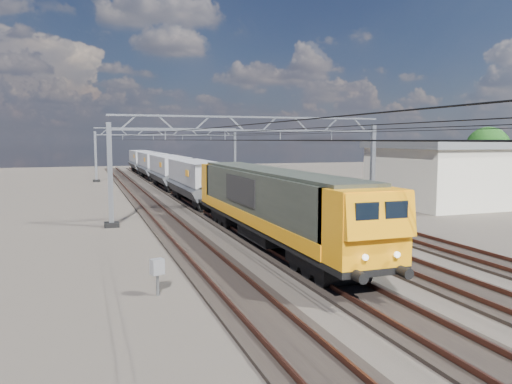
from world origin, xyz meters
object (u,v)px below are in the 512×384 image
object	(u,v)px
catenary_gantry_far	(168,152)
catenary_gantry_mid	(253,163)
hopper_wagon_third	(152,163)
hopper_wagon_mid	(169,169)
hopper_wagon_fourth	(141,160)
locomotive	(270,202)
hopper_wagon_lead	(197,178)
trackside_cabinet	(157,268)
industrial_shed	(484,172)
tree_far	(491,150)

from	to	relation	value
catenary_gantry_far	catenary_gantry_mid	bearing A→B (deg)	-90.00
hopper_wagon_third	hopper_wagon_mid	bearing A→B (deg)	-90.00
hopper_wagon_third	hopper_wagon_fourth	world-z (taller)	same
locomotive	hopper_wagon_lead	size ratio (longest dim) A/B	1.62
catenary_gantry_mid	hopper_wagon_third	size ratio (longest dim) A/B	1.53
hopper_wagon_fourth	trackside_cabinet	size ratio (longest dim) A/B	9.79
hopper_wagon_lead	industrial_shed	world-z (taller)	industrial_shed
hopper_wagon_fourth	tree_far	xyz separation A→B (m)	(32.32, -41.88, 2.16)
catenary_gantry_far	industrial_shed	distance (m)	40.51
industrial_shed	hopper_wagon_lead	bearing A→B (deg)	163.58
catenary_gantry_mid	catenary_gantry_far	bearing A→B (deg)	90.00
hopper_wagon_mid	industrial_shed	xyz separation A→B (m)	(24.00, -21.27, 0.49)
locomotive	trackside_cabinet	size ratio (longest dim) A/B	15.89
catenary_gantry_far	industrial_shed	xyz separation A→B (m)	(22.00, -34.00, -1.18)
hopper_wagon_mid	hopper_wagon_fourth	distance (m)	28.40
catenary_gantry_far	trackside_cabinet	size ratio (longest dim) A/B	14.99
tree_far	trackside_cabinet	bearing A→B (deg)	-147.49
trackside_cabinet	tree_far	xyz separation A→B (m)	(39.05, 24.89, 3.38)
hopper_wagon_mid	trackside_cabinet	distance (m)	38.97
hopper_wagon_fourth	tree_far	bearing A→B (deg)	-52.35
hopper_wagon_third	industrial_shed	bearing A→B (deg)	-55.92
catenary_gantry_mid	hopper_wagon_third	world-z (taller)	catenary_gantry_mid
catenary_gantry_mid	hopper_wagon_mid	xyz separation A→B (m)	(-2.00, 23.27, -1.67)
locomotive	catenary_gantry_far	bearing A→B (deg)	87.43
catenary_gantry_far	hopper_wagon_fourth	xyz separation A→B (m)	(-2.00, 15.67, -1.67)
hopper_wagon_third	trackside_cabinet	world-z (taller)	hopper_wagon_third
catenary_gantry_mid	tree_far	distance (m)	31.86
catenary_gantry_far	tree_far	xyz separation A→B (m)	(30.32, -26.21, 0.48)
hopper_wagon_third	hopper_wagon_fourth	xyz separation A→B (m)	(0.00, 14.20, 0.00)
industrial_shed	catenary_gantry_far	bearing A→B (deg)	122.91
locomotive	hopper_wagon_mid	size ratio (longest dim) A/B	1.62
hopper_wagon_mid	hopper_wagon_third	distance (m)	14.20
hopper_wagon_mid	tree_far	distance (m)	35.08
hopper_wagon_lead	locomotive	bearing A→B (deg)	-90.00
trackside_cabinet	industrial_shed	distance (m)	35.21
hopper_wagon_lead	tree_far	xyz separation A→B (m)	(32.32, 0.72, 2.16)
catenary_gantry_far	hopper_wagon_mid	distance (m)	12.99
hopper_wagon_third	hopper_wagon_fourth	size ratio (longest dim) A/B	1.00
catenary_gantry_far	hopper_wagon_fourth	world-z (taller)	catenary_gantry_far
locomotive	industrial_shed	distance (m)	26.25
hopper_wagon_lead	tree_far	distance (m)	32.40
locomotive	hopper_wagon_fourth	world-z (taller)	locomotive
hopper_wagon_third	locomotive	bearing A→B (deg)	-90.00
catenary_gantry_mid	hopper_wagon_third	distance (m)	37.56
catenary_gantry_far	trackside_cabinet	world-z (taller)	catenary_gantry_far
catenary_gantry_far	tree_far	distance (m)	40.08
hopper_wagon_lead	industrial_shed	distance (m)	25.03
catenary_gantry_mid	locomotive	size ratio (longest dim) A/B	0.94
hopper_wagon_third	catenary_gantry_mid	bearing A→B (deg)	-86.94
catenary_gantry_mid	catenary_gantry_far	world-z (taller)	same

